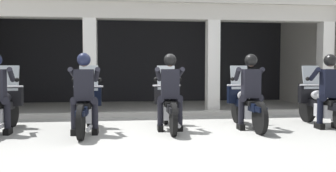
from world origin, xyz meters
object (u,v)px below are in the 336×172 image
at_px(police_officer_center, 170,85).
at_px(motorcycle_right, 246,104).
at_px(motorcycle_far_left, 2,107).
at_px(police_officer_left, 84,86).
at_px(motorcycle_center, 168,105).
at_px(police_officer_far_right, 329,85).
at_px(police_officer_right, 250,85).
at_px(motorcycle_left, 86,107).
at_px(motorcycle_far_right, 321,104).

relative_size(police_officer_center, motorcycle_right, 0.78).
distance_m(motorcycle_far_left, police_officer_left, 1.81).
bearing_deg(motorcycle_center, motorcycle_right, -10.72).
xyz_separation_m(police_officer_left, police_officer_center, (1.69, 0.19, 0.00)).
relative_size(motorcycle_far_left, police_officer_far_right, 1.29).
relative_size(motorcycle_far_left, police_officer_left, 1.29).
xyz_separation_m(police_officer_center, police_officer_right, (1.69, -0.04, 0.00)).
bearing_deg(motorcycle_left, police_officer_left, -108.68).
bearing_deg(police_officer_right, motorcycle_far_left, 167.37).
distance_m(motorcycle_far_left, police_officer_center, 3.42).
relative_size(motorcycle_left, police_officer_far_right, 1.29).
bearing_deg(motorcycle_far_left, motorcycle_center, -11.15).
height_order(motorcycle_left, motorcycle_right, same).
relative_size(motorcycle_left, motorcycle_center, 1.00).
height_order(motorcycle_center, motorcycle_right, same).
relative_size(motorcycle_left, motorcycle_right, 1.00).
bearing_deg(motorcycle_center, motorcycle_far_left, 170.82).
xyz_separation_m(motorcycle_right, motorcycle_far_right, (1.69, -0.10, 0.00)).
relative_size(motorcycle_right, police_officer_far_right, 1.29).
xyz_separation_m(police_officer_center, motorcycle_far_right, (3.38, 0.14, -0.44)).
height_order(motorcycle_far_left, police_officer_center, police_officer_center).
bearing_deg(police_officer_left, motorcycle_right, -11.16).
height_order(police_officer_center, motorcycle_right, police_officer_center).
bearing_deg(police_officer_right, police_officer_far_right, -12.48).
relative_size(motorcycle_far_left, motorcycle_right, 1.00).
height_order(police_officer_left, police_officer_right, same).
relative_size(police_officer_left, police_officer_center, 1.00).
bearing_deg(motorcycle_far_left, motorcycle_far_right, -12.43).
distance_m(motorcycle_left, police_officer_right, 3.41).
distance_m(police_officer_center, police_officer_far_right, 3.39).
distance_m(motorcycle_left, motorcycle_far_right, 5.07).
height_order(motorcycle_far_left, motorcycle_right, same).
bearing_deg(motorcycle_far_right, motorcycle_center, 170.88).
height_order(police_officer_left, police_officer_center, same).
height_order(motorcycle_left, motorcycle_center, same).
relative_size(police_officer_center, motorcycle_far_right, 0.78).
distance_m(motorcycle_center, motorcycle_far_right, 3.39).
distance_m(police_officer_right, police_officer_far_right, 1.69).
relative_size(police_officer_left, police_officer_right, 1.00).
xyz_separation_m(motorcycle_right, police_officer_right, (-0.00, -0.28, 0.44)).
xyz_separation_m(motorcycle_far_left, motorcycle_right, (5.07, -0.03, 0.00)).
distance_m(motorcycle_left, motorcycle_right, 3.39).
xyz_separation_m(motorcycle_center, motorcycle_right, (1.69, -0.04, 0.00)).
bearing_deg(motorcycle_right, police_officer_right, -99.31).
height_order(police_officer_left, motorcycle_center, police_officer_left).
relative_size(police_officer_right, police_officer_far_right, 1.00).
xyz_separation_m(motorcycle_far_left, motorcycle_far_right, (6.77, -0.14, 0.00)).
height_order(motorcycle_far_left, motorcycle_left, same).
bearing_deg(police_officer_center, police_officer_far_right, -11.74).
height_order(motorcycle_center, motorcycle_far_right, same).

